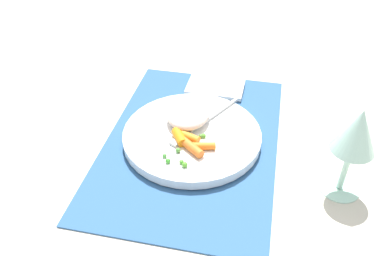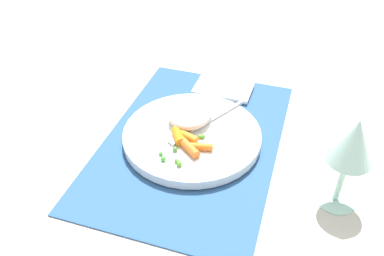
% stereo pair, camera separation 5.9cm
% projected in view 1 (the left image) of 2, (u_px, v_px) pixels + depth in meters
% --- Properties ---
extents(ground_plane, '(2.40, 2.40, 0.00)m').
position_uv_depth(ground_plane, '(192.00, 142.00, 0.78)').
color(ground_plane, beige).
extents(placemat, '(0.48, 0.32, 0.01)m').
position_uv_depth(placemat, '(192.00, 140.00, 0.77)').
color(placemat, '#2D5684').
rests_on(placemat, ground_plane).
extents(plate, '(0.26, 0.26, 0.02)m').
position_uv_depth(plate, '(192.00, 136.00, 0.77)').
color(plate, white).
rests_on(plate, placemat).
extents(rice_mound, '(0.10, 0.08, 0.03)m').
position_uv_depth(rice_mound, '(188.00, 114.00, 0.78)').
color(rice_mound, beige).
rests_on(rice_mound, plate).
extents(carrot_portion, '(0.07, 0.09, 0.02)m').
position_uv_depth(carrot_portion, '(190.00, 142.00, 0.73)').
color(carrot_portion, orange).
rests_on(carrot_portion, plate).
extents(pea_scatter, '(0.09, 0.06, 0.01)m').
position_uv_depth(pea_scatter, '(184.00, 149.00, 0.72)').
color(pea_scatter, green).
rests_on(pea_scatter, plate).
extents(fork, '(0.17, 0.11, 0.01)m').
position_uv_depth(fork, '(200.00, 125.00, 0.77)').
color(fork, '#BCBCBC').
rests_on(fork, plate).
extents(wine_glass, '(0.07, 0.07, 0.16)m').
position_uv_depth(wine_glass, '(357.00, 134.00, 0.61)').
color(wine_glass, '#B2E0CC').
rests_on(wine_glass, ground_plane).
extents(napkin, '(0.08, 0.13, 0.01)m').
position_uv_depth(napkin, '(215.00, 87.00, 0.91)').
color(napkin, white).
rests_on(napkin, placemat).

